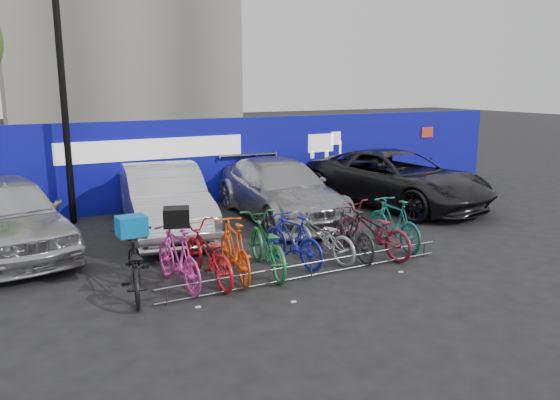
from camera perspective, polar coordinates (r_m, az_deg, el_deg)
ground at (r=10.23m, az=1.55°, el=-7.10°), size 100.00×100.00×0.00m
hoarding at (r=15.33m, az=-9.40°, el=3.87°), size 22.00×0.18×2.40m
lamppost at (r=13.91m, az=-21.77°, el=10.90°), size 0.25×0.50×6.11m
bike_rack at (r=9.69m, az=3.29°, el=-7.23°), size 5.60×0.03×0.30m
car_0 at (r=12.11m, az=-26.74°, el=-1.46°), size 2.71×4.94×1.59m
car_1 at (r=12.64m, az=-12.04°, el=0.02°), size 2.23×4.86×1.54m
car_2 at (r=13.76m, az=0.01°, el=1.10°), size 2.37×5.17×1.46m
car_3 at (r=15.51m, az=12.00°, el=2.22°), size 3.58×5.90×1.53m
bike_0 at (r=9.12m, az=-15.02°, el=-6.65°), size 1.01×1.99×1.00m
bike_1 at (r=9.30m, az=-10.59°, el=-5.86°), size 0.67×1.80×1.06m
bike_2 at (r=9.48m, az=-7.58°, el=-5.56°), size 0.77×1.96×1.01m
bike_3 at (r=9.58m, az=-4.79°, el=-5.16°), size 0.68×1.81×1.06m
bike_4 at (r=9.86m, az=-1.43°, el=-4.66°), size 0.97×2.06×1.04m
bike_5 at (r=10.26m, az=1.35°, el=-4.12°), size 0.79×1.71×0.99m
bike_6 at (r=10.60m, az=4.32°, el=-3.82°), size 0.99×1.85×0.92m
bike_7 at (r=10.77m, az=7.46°, el=-3.42°), size 0.58×1.69×1.00m
bike_8 at (r=11.01m, az=9.74°, el=-3.11°), size 0.97×2.02×1.02m
bike_9 at (r=11.55m, az=11.84°, el=-2.37°), size 0.58×1.78×1.05m
cargo_crate at (r=8.93m, az=-15.25°, el=-2.63°), size 0.47×0.37×0.32m
cargo_topcase at (r=9.11m, az=-10.76°, el=-1.76°), size 0.52×0.49×0.31m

